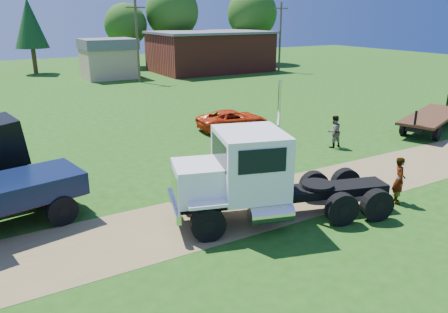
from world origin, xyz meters
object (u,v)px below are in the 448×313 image
flatbed_trailer (432,118)px  orange_pickup (233,120)px  white_semi_tractor (253,176)px  spectator_a (399,180)px

flatbed_trailer → orange_pickup: bearing=128.8°
orange_pickup → flatbed_trailer: flatbed_trailer is taller
white_semi_tractor → orange_pickup: white_semi_tractor is taller
flatbed_trailer → spectator_a: (-11.88, -6.93, 0.15)m
white_semi_tractor → flatbed_trailer: (18.04, 5.19, -0.94)m
white_semi_tractor → spectator_a: white_semi_tractor is taller
flatbed_trailer → white_semi_tractor: bearing=175.8°
white_semi_tractor → orange_pickup: size_ratio=1.80×
spectator_a → orange_pickup: bearing=38.8°
white_semi_tractor → spectator_a: (6.16, -1.74, -0.78)m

